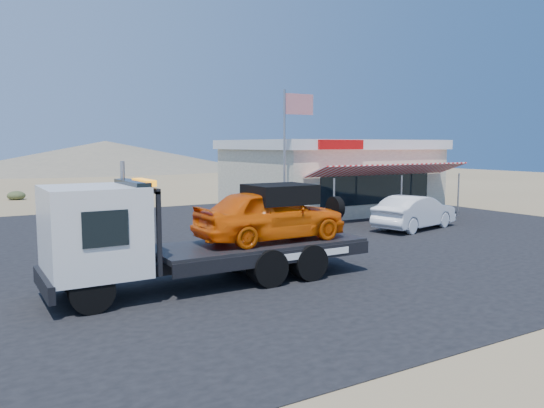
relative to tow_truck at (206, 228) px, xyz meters
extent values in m
plane|color=olive|center=(2.07, 2.43, -1.51)|extent=(120.00, 120.00, 0.00)
cube|color=black|center=(4.07, 5.43, -1.50)|extent=(32.00, 24.00, 0.02)
cylinder|color=black|center=(-3.14, -0.98, -1.01)|extent=(0.98, 0.29, 0.98)
cylinder|color=black|center=(-3.14, 0.98, -1.01)|extent=(0.98, 0.29, 0.98)
cylinder|color=black|center=(1.27, -0.98, -1.01)|extent=(0.98, 0.54, 0.98)
cylinder|color=black|center=(1.27, 0.98, -1.01)|extent=(0.98, 0.54, 0.98)
cylinder|color=black|center=(2.54, -0.98, -1.01)|extent=(0.98, 0.54, 0.98)
cylinder|color=black|center=(2.54, 0.98, -1.01)|extent=(0.98, 0.54, 0.98)
cube|color=black|center=(0.48, 0.00, -0.86)|extent=(8.02, 0.98, 0.29)
cube|color=white|center=(-2.84, 0.00, 0.17)|extent=(2.15, 2.30, 2.05)
cube|color=black|center=(-1.91, 0.00, 0.85)|extent=(0.34, 1.96, 0.88)
cube|color=black|center=(-1.62, 0.00, 0.12)|extent=(0.10, 2.15, 1.96)
cube|color=orange|center=(-1.62, 0.00, 1.24)|extent=(0.24, 1.17, 0.15)
cube|color=black|center=(1.56, 0.00, -0.59)|extent=(5.87, 2.25, 0.15)
imported|color=#F05907|center=(1.95, 0.00, 0.22)|extent=(4.31, 1.73, 1.47)
cube|color=black|center=(2.24, 0.00, 0.77)|extent=(1.76, 1.47, 0.54)
imported|color=silver|center=(11.50, 3.81, -0.76)|extent=(4.67, 2.49, 1.46)
cube|color=#C3B693|center=(12.57, 11.43, 0.21)|extent=(10.00, 8.00, 3.40)
cube|color=white|center=(12.57, 11.43, 2.16)|extent=(10.40, 8.40, 0.50)
cube|color=red|center=(10.07, 7.17, 2.16)|extent=(2.60, 0.12, 0.45)
cube|color=black|center=(12.57, 7.41, 0.01)|extent=(7.00, 0.06, 1.60)
cube|color=red|center=(12.57, 6.53, 0.96)|extent=(9.00, 1.73, 0.61)
cylinder|color=#99999E|center=(8.57, 5.73, -0.39)|extent=(0.08, 0.08, 2.20)
cylinder|color=#99999E|center=(12.57, 5.73, -0.39)|extent=(0.08, 0.08, 2.20)
cylinder|color=#99999E|center=(16.57, 5.73, -0.39)|extent=(0.08, 0.08, 2.20)
cylinder|color=#99999E|center=(6.77, 6.93, 1.51)|extent=(0.10, 0.10, 6.00)
cube|color=#B20C14|center=(7.52, 6.93, 3.91)|extent=(1.50, 0.02, 0.90)
ellipsoid|color=#3D4927|center=(-2.09, 26.60, -1.20)|extent=(1.17, 1.17, 0.63)
ellipsoid|color=#3D4927|center=(5.33, 25.21, -1.32)|extent=(0.74, 0.74, 0.40)
cone|color=#726B59|center=(12.07, 60.43, 0.59)|extent=(44.00, 44.00, 4.20)
cone|color=#726B59|center=(42.07, 56.43, -0.01)|extent=(32.00, 32.00, 3.00)
camera|label=1|loc=(-5.52, -12.55, 2.14)|focal=35.00mm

